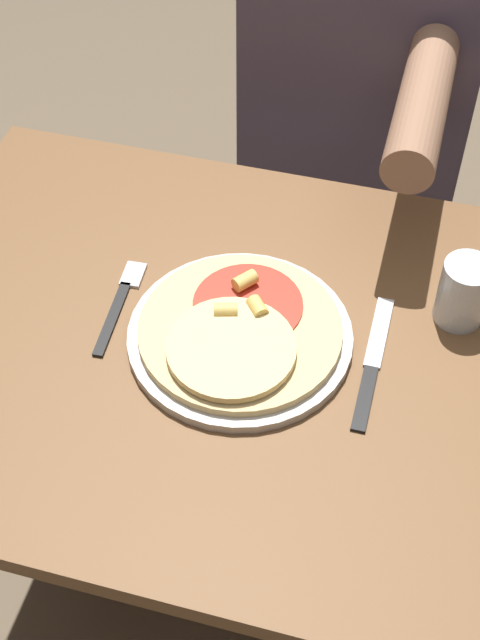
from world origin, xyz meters
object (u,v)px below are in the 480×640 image
at_px(dining_table, 245,407).
at_px(person_diner, 360,96).
at_px(plate, 240,337).
at_px(pizza, 239,332).
at_px(fork, 120,301).
at_px(drinking_glass, 463,292).
at_px(knife, 372,364).

relative_size(dining_table, person_diner, 0.80).
height_order(plate, person_diner, person_diner).
xyz_separation_m(pizza, person_diner, (0.06, 0.59, -0.04)).
distance_m(fork, drinking_glass, 0.45).
relative_size(dining_table, knife, 4.43).
xyz_separation_m(plate, drinking_glass, (0.27, 0.12, 0.04)).
relative_size(plate, fork, 1.66).
relative_size(pizza, knife, 1.20).
relative_size(knife, person_diner, 0.18).
distance_m(knife, person_diner, 0.60).
xyz_separation_m(plate, fork, (-0.17, 0.02, -0.00)).
bearing_deg(drinking_glass, plate, -156.75).
xyz_separation_m(dining_table, fork, (-0.18, 0.03, 0.14)).
height_order(knife, person_diner, person_diner).
bearing_deg(dining_table, pizza, 157.24).
bearing_deg(drinking_glass, fork, -167.98).
distance_m(plate, knife, 0.17).
relative_size(pizza, fork, 1.50).
bearing_deg(dining_table, person_diner, 85.48).
xyz_separation_m(pizza, fork, (-0.17, 0.03, -0.02)).
xyz_separation_m(fork, knife, (0.35, -0.02, 0.00)).
bearing_deg(drinking_glass, dining_table, -154.15).
xyz_separation_m(dining_table, plate, (-0.01, 0.01, 0.14)).
height_order(pizza, person_diner, person_diner).
xyz_separation_m(pizza, drinking_glass, (0.27, 0.12, 0.02)).
xyz_separation_m(dining_table, pizza, (-0.01, 0.00, 0.16)).
xyz_separation_m(fork, drinking_glass, (0.44, 0.09, 0.04)).
relative_size(plate, knife, 1.33).
bearing_deg(fork, dining_table, -9.83).
relative_size(pizza, drinking_glass, 2.82).
bearing_deg(knife, plate, -178.75).
distance_m(plate, fork, 0.17).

